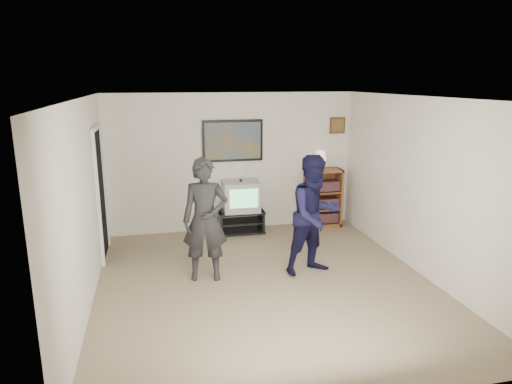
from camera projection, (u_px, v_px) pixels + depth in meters
name	position (u px, v px, depth m)	size (l,w,h in m)	color
room_shell	(260.00, 190.00, 6.25)	(4.51, 5.00, 2.51)	brown
media_stand	(241.00, 221.00, 8.30)	(0.83, 0.46, 0.41)	black
crt_television	(241.00, 196.00, 8.19)	(0.64, 0.54, 0.54)	#A7A7A2
bookshelf	(323.00, 198.00, 8.62)	(0.66, 0.38, 1.09)	brown
table_lamp	(320.00, 160.00, 8.43)	(0.23, 0.23, 0.36)	beige
person_tall	(205.00, 220.00, 6.22)	(0.62, 0.41, 1.71)	black
person_short	(315.00, 215.00, 6.43)	(0.84, 0.65, 1.72)	black
controller_left	(200.00, 189.00, 6.36)	(0.03, 0.12, 0.03)	white
controller_right	(312.00, 194.00, 6.58)	(0.04, 0.13, 0.04)	white
poster	(233.00, 141.00, 8.17)	(1.10, 0.03, 0.75)	black
air_vent	(202.00, 125.00, 7.98)	(0.28, 0.02, 0.14)	white
small_picture	(337.00, 125.00, 8.56)	(0.30, 0.03, 0.30)	#432615
doorway	(100.00, 194.00, 7.01)	(0.03, 0.85, 2.00)	black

